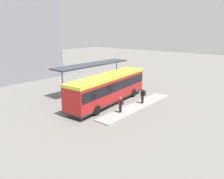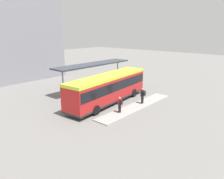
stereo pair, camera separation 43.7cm
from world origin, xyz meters
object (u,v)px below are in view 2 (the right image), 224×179
Objects in this scene: city_bus at (109,87)px; bicycle_black at (132,83)px; pedestrian_companion at (143,95)px; potted_planter_near_shelter at (103,89)px; bicycle_green at (123,81)px; pedestrian_waiting at (120,104)px; bicycle_white at (128,82)px.

bicycle_black is at bearing 11.99° from city_bus.
bicycle_black is at bearing -40.58° from pedestrian_companion.
potted_planter_near_shelter is at bearing 47.32° from city_bus.
city_bus is 6.76× the size of bicycle_green.
city_bus is 9.31m from bicycle_green.
pedestrian_waiting is 3.75m from pedestrian_companion.
pedestrian_companion reaches higher than potted_planter_near_shelter.
pedestrian_waiting is 7.43m from potted_planter_near_shelter.
city_bus is at bearing -126.94° from potted_planter_near_shelter.
pedestrian_waiting is at bearing 93.62° from pedestrian_companion.
pedestrian_companion reaches higher than bicycle_black.
bicycle_white is (8.15, 3.48, -1.50)m from city_bus.
pedestrian_companion is at bearing -64.30° from city_bus.
city_bus is 9.90× the size of potted_planter_near_shelter.
potted_planter_near_shelter is (2.34, 3.11, -1.23)m from city_bus.
pedestrian_companion is 9.15m from bicycle_white.
bicycle_black is at bearing -51.18° from pedestrian_waiting.
city_bus is 8.69m from bicycle_black.
potted_planter_near_shelter is at bearing 2.78° from pedestrian_companion.
pedestrian_waiting reaches higher than bicycle_green.
potted_planter_near_shelter is (-5.75, -1.25, 0.25)m from bicycle_green.
city_bus is 8.99m from bicycle_white.
bicycle_green is 5.89m from potted_planter_near_shelter.
bicycle_green reaches higher than bicycle_white.
bicycle_green is (6.12, 7.59, -0.73)m from pedestrian_companion.
pedestrian_companion is at bearing -83.37° from pedestrian_waiting.
bicycle_white is at bearing 176.23° from bicycle_black.
bicycle_white is at bearing 12.03° from bicycle_green.
city_bus reaches higher than bicycle_black.
bicycle_green is at bearing 12.22° from potted_planter_near_shelter.
pedestrian_waiting is at bearing -125.76° from city_bus.
pedestrian_companion reaches higher than bicycle_white.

